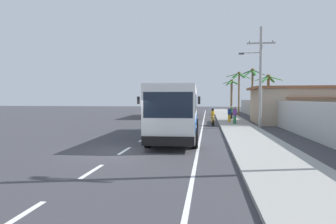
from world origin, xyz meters
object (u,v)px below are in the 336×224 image
at_px(palm_second, 232,90).
at_px(roadside_building, 332,105).
at_px(coach_bus_far_lane, 164,103).
at_px(palm_fourth, 239,82).
at_px(palm_nearest, 252,82).
at_px(coach_bus_foreground, 177,110).
at_px(utility_pole_mid, 260,74).
at_px(pedestrian_far_walk, 232,112).
at_px(pedestrian_near_kerb, 229,114).
at_px(palm_third, 268,87).
at_px(motorcycle_beside_bus, 213,119).
at_px(pedestrian_midwalk, 235,115).

xyz_separation_m(palm_second, roadside_building, (8.52, -17.55, -2.03)).
relative_size(coach_bus_far_lane, palm_fourth, 1.73).
bearing_deg(palm_second, palm_nearest, -80.45).
xyz_separation_m(coach_bus_foreground, palm_second, (5.91, 29.87, 2.07)).
bearing_deg(utility_pole_mid, palm_nearest, 84.45).
bearing_deg(coach_bus_far_lane, pedestrian_far_walk, -29.03).
xyz_separation_m(pedestrian_near_kerb, palm_nearest, (3.42, 7.67, 3.79)).
bearing_deg(palm_fourth, palm_third, -78.84).
distance_m(pedestrian_far_walk, utility_pole_mid, 10.03).
height_order(coach_bus_foreground, pedestrian_near_kerb, coach_bus_foreground).
distance_m(utility_pole_mid, palm_fourth, 18.79).
bearing_deg(coach_bus_far_lane, motorcycle_beside_bus, -61.92).
bearing_deg(palm_third, pedestrian_midwalk, -127.38).
bearing_deg(motorcycle_beside_bus, palm_third, 44.45).
bearing_deg(motorcycle_beside_bus, palm_second, 80.73).
bearing_deg(palm_nearest, utility_pole_mid, -95.55).
height_order(motorcycle_beside_bus, utility_pole_mid, utility_pole_mid).
bearing_deg(palm_third, pedestrian_far_walk, 162.67).
height_order(motorcycle_beside_bus, roadside_building, roadside_building).
relative_size(coach_bus_foreground, palm_second, 1.92).
relative_size(coach_bus_foreground, pedestrian_near_kerb, 6.97).
bearing_deg(pedestrian_midwalk, pedestrian_far_walk, -43.33).
distance_m(coach_bus_far_lane, motorcycle_beside_bus, 14.14).
distance_m(coach_bus_far_lane, palm_second, 13.27).
bearing_deg(pedestrian_near_kerb, pedestrian_midwalk, -56.91).
xyz_separation_m(pedestrian_midwalk, utility_pole_mid, (1.89, -2.42, 3.69)).
bearing_deg(coach_bus_far_lane, palm_nearest, -9.76).
distance_m(coach_bus_far_lane, palm_nearest, 12.29).
height_order(coach_bus_far_lane, palm_third, palm_third).
xyz_separation_m(motorcycle_beside_bus, pedestrian_far_walk, (2.36, 7.43, 0.28)).
xyz_separation_m(pedestrian_near_kerb, palm_second, (1.65, 18.15, 2.97)).
height_order(utility_pole_mid, palm_third, utility_pole_mid).
height_order(palm_second, roadside_building, palm_second).
height_order(coach_bus_far_lane, motorcycle_beside_bus, coach_bus_far_lane).
bearing_deg(utility_pole_mid, pedestrian_near_kerb, 116.67).
bearing_deg(motorcycle_beside_bus, pedestrian_midwalk, 18.03).
xyz_separation_m(pedestrian_far_walk, palm_third, (3.96, -1.23, 2.92)).
height_order(coach_bus_foreground, palm_second, palm_second).
distance_m(palm_fourth, roadside_building, 16.07).
relative_size(utility_pole_mid, palm_fourth, 1.32).
relative_size(palm_second, palm_fourth, 0.87).
xyz_separation_m(pedestrian_near_kerb, pedestrian_far_walk, (0.61, 4.71, -0.02)).
bearing_deg(coach_bus_foreground, coach_bus_far_lane, 100.91).
xyz_separation_m(pedestrian_midwalk, palm_nearest, (3.06, 9.71, 3.75)).
height_order(palm_nearest, roadside_building, palm_nearest).
xyz_separation_m(motorcycle_beside_bus, palm_second, (3.41, 20.87, 3.27)).
height_order(pedestrian_near_kerb, pedestrian_midwalk, pedestrian_midwalk).
bearing_deg(palm_fourth, pedestrian_near_kerb, -99.61).
relative_size(pedestrian_near_kerb, palm_nearest, 0.25).
distance_m(pedestrian_near_kerb, palm_fourth, 15.09).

